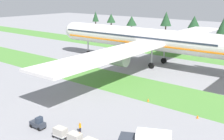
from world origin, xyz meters
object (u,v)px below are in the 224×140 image
object	(u,v)px
cargo_dolly_second	(75,137)
airliner	(152,39)
taxiway_marker_2	(198,117)
ground_crew_loader	(80,137)
ground_crew_marshaller	(80,127)
cargo_dolly_lead	(60,132)
taxiway_marker_1	(54,75)
baggage_tug	(38,123)
taxiway_marker_0	(148,100)

from	to	relation	value
cargo_dolly_second	airliner	bearing A→B (deg)	15.05
taxiway_marker_2	ground_crew_loader	bearing A→B (deg)	-118.08
ground_crew_marshaller	cargo_dolly_lead	bearing A→B (deg)	139.77
taxiway_marker_1	taxiway_marker_2	xyz separation A→B (m)	(39.09, -1.07, 0.02)
baggage_tug	cargo_dolly_second	world-z (taller)	baggage_tug
taxiway_marker_0	cargo_dolly_lead	bearing A→B (deg)	-97.01
ground_crew_marshaller	taxiway_marker_0	xyz separation A→B (m)	(1.32, 17.60, -0.64)
baggage_tug	taxiway_marker_2	bearing A→B (deg)	-46.44
cargo_dolly_lead	ground_crew_loader	xyz separation A→B (m)	(3.41, 0.67, 0.03)
cargo_dolly_second	ground_crew_loader	size ratio (longest dim) A/B	1.31
taxiway_marker_0	taxiway_marker_2	xyz separation A→B (m)	(10.75, -1.36, 0.00)
airliner	taxiway_marker_0	size ratio (longest dim) A/B	139.99
airliner	baggage_tug	bearing A→B (deg)	-172.52
baggage_tug	cargo_dolly_lead	xyz separation A→B (m)	(5.02, 0.28, 0.10)
taxiway_marker_0	taxiway_marker_1	distance (m)	28.34
ground_crew_loader	taxiway_marker_0	bearing A→B (deg)	-10.43
airliner	ground_crew_marshaller	xyz separation A→B (m)	(13.46, -43.32, -6.74)
baggage_tug	taxiway_marker_1	bearing A→B (deg)	42.25
cargo_dolly_lead	taxiway_marker_0	distance (m)	20.67
baggage_tug	cargo_dolly_second	bearing A→B (deg)	-90.00
baggage_tug	taxiway_marker_2	world-z (taller)	baggage_tug
ground_crew_loader	taxiway_marker_1	bearing A→B (deg)	43.22
taxiway_marker_2	baggage_tug	bearing A→B (deg)	-133.28
baggage_tug	ground_crew_loader	size ratio (longest dim) A/B	1.53
ground_crew_loader	taxiway_marker_0	distance (m)	19.86
cargo_dolly_lead	cargo_dolly_second	xyz separation A→B (m)	(2.90, 0.16, 0.00)
airliner	ground_crew_loader	xyz separation A→B (m)	(15.68, -45.55, -6.74)
airliner	ground_crew_loader	world-z (taller)	airliner
ground_crew_marshaller	taxiway_marker_0	bearing A→B (deg)	-22.15
ground_crew_marshaller	baggage_tug	bearing A→B (deg)	99.26
cargo_dolly_second	ground_crew_marshaller	size ratio (longest dim) A/B	1.31
airliner	taxiway_marker_0	distance (m)	30.57
airliner	taxiway_marker_0	xyz separation A→B (m)	(14.78, -25.72, -7.38)
ground_crew_loader	taxiway_marker_2	distance (m)	20.94
cargo_dolly_lead	taxiway_marker_0	size ratio (longest dim) A/B	3.73
airliner	cargo_dolly_lead	size ratio (longest dim) A/B	37.55
ground_crew_loader	taxiway_marker_2	size ratio (longest dim) A/B	2.83
ground_crew_marshaller	taxiway_marker_2	world-z (taller)	ground_crew_marshaller
taxiway_marker_0	ground_crew_marshaller	bearing A→B (deg)	-94.30
cargo_dolly_second	taxiway_marker_1	world-z (taller)	cargo_dolly_second
cargo_dolly_lead	ground_crew_loader	world-z (taller)	ground_crew_loader
cargo_dolly_second	taxiway_marker_2	bearing A→B (deg)	-31.82
airliner	taxiway_marker_2	xyz separation A→B (m)	(25.53, -27.08, -7.37)
taxiway_marker_2	taxiway_marker_0	bearing A→B (deg)	172.80
cargo_dolly_second	taxiway_marker_2	size ratio (longest dim) A/B	3.71
ground_crew_loader	taxiway_marker_1	world-z (taller)	ground_crew_loader
cargo_dolly_second	ground_crew_loader	xyz separation A→B (m)	(0.52, 0.51, 0.03)
ground_crew_marshaller	ground_crew_loader	size ratio (longest dim) A/B	1.00
cargo_dolly_lead	cargo_dolly_second	bearing A→B (deg)	-90.00
taxiway_marker_2	cargo_dolly_second	bearing A→B (deg)	-118.65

